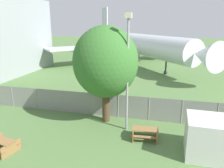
{
  "coord_description": "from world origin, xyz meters",
  "views": [
    {
      "loc": [
        3.59,
        -5.62,
        7.64
      ],
      "look_at": [
        -1.26,
        13.97,
        2.0
      ],
      "focal_mm": 35.0,
      "sensor_mm": 36.0,
      "label": 1
    }
  ],
  "objects_px": {
    "airplane": "(133,43)",
    "picnic_bench_open_grass": "(1,144)",
    "picnic_bench_near_cabin": "(145,132)",
    "tree_near_hangar": "(106,62)"
  },
  "relations": [
    {
      "from": "picnic_bench_near_cabin",
      "to": "tree_near_hangar",
      "type": "relative_size",
      "value": 0.25
    },
    {
      "from": "picnic_bench_open_grass",
      "to": "tree_near_hangar",
      "type": "height_order",
      "value": "tree_near_hangar"
    },
    {
      "from": "airplane",
      "to": "tree_near_hangar",
      "type": "xyz_separation_m",
      "value": [
        2.08,
        -27.07,
        0.93
      ]
    },
    {
      "from": "airplane",
      "to": "tree_near_hangar",
      "type": "distance_m",
      "value": 27.16
    },
    {
      "from": "picnic_bench_open_grass",
      "to": "picnic_bench_near_cabin",
      "type": "bearing_deg",
      "value": 22.97
    },
    {
      "from": "picnic_bench_open_grass",
      "to": "airplane",
      "type": "bearing_deg",
      "value": 84.72
    },
    {
      "from": "picnic_bench_near_cabin",
      "to": "tree_near_hangar",
      "type": "distance_m",
      "value": 5.86
    },
    {
      "from": "airplane",
      "to": "picnic_bench_open_grass",
      "type": "distance_m",
      "value": 33.1
    },
    {
      "from": "picnic_bench_near_cabin",
      "to": "picnic_bench_open_grass",
      "type": "bearing_deg",
      "value": -157.03
    },
    {
      "from": "airplane",
      "to": "picnic_bench_open_grass",
      "type": "height_order",
      "value": "airplane"
    }
  ]
}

